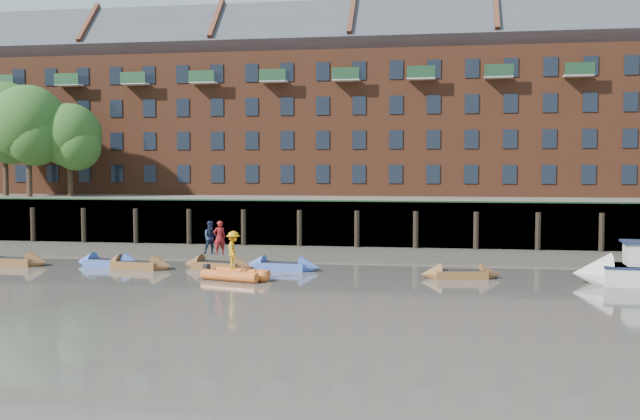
% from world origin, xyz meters
% --- Properties ---
extents(ground, '(220.00, 220.00, 0.00)m').
position_xyz_m(ground, '(0.00, 0.00, 0.00)').
color(ground, '#5D5850').
rests_on(ground, ground).
extents(foreshore, '(110.00, 8.00, 0.50)m').
position_xyz_m(foreshore, '(0.00, 18.00, 0.00)').
color(foreshore, '#3D382F').
rests_on(foreshore, ground).
extents(mud_band, '(110.00, 1.60, 0.10)m').
position_xyz_m(mud_band, '(0.00, 14.60, 0.00)').
color(mud_band, '#4C4336').
rests_on(mud_band, ground).
extents(river_wall, '(110.00, 1.23, 3.30)m').
position_xyz_m(river_wall, '(-0.00, 22.38, 1.59)').
color(river_wall, '#2D2A26').
rests_on(river_wall, ground).
extents(bank_terrace, '(110.00, 28.00, 3.20)m').
position_xyz_m(bank_terrace, '(0.00, 36.00, 1.60)').
color(bank_terrace, '#5E594D').
rests_on(bank_terrace, ground).
extents(apartment_terrace, '(80.60, 15.56, 20.98)m').
position_xyz_m(apartment_terrace, '(-0.00, 36.99, 12.82)').
color(apartment_terrace, brown).
rests_on(apartment_terrace, bank_terrace).
extents(tree_cluster, '(11.76, 7.74, 9.40)m').
position_xyz_m(tree_cluster, '(-25.62, 27.35, 9.00)').
color(tree_cluster, '#3A281C').
rests_on(tree_cluster, bank_terrace).
extents(rowboat_0, '(4.43, 1.38, 1.28)m').
position_xyz_m(rowboat_0, '(-16.40, 9.88, 0.23)').
color(rowboat_0, brown).
rests_on(rowboat_0, ground).
extents(rowboat_1, '(4.26, 1.76, 1.20)m').
position_xyz_m(rowboat_1, '(-10.68, 10.29, 0.21)').
color(rowboat_1, '#4765C3').
rests_on(rowboat_1, ground).
extents(rowboat_2, '(4.31, 1.81, 1.21)m').
position_xyz_m(rowboat_2, '(-8.77, 9.71, 0.21)').
color(rowboat_2, brown).
rests_on(rowboat_2, ground).
extents(rowboat_3, '(4.28, 1.93, 1.20)m').
position_xyz_m(rowboat_3, '(-4.33, 10.22, 0.21)').
color(rowboat_3, brown).
rests_on(rowboat_3, ground).
extents(rowboat_4, '(4.31, 1.70, 1.22)m').
position_xyz_m(rowboat_4, '(-0.80, 10.48, 0.22)').
color(rowboat_4, '#4765C3').
rests_on(rowboat_4, ground).
extents(rowboat_6, '(4.14, 1.79, 1.16)m').
position_xyz_m(rowboat_6, '(8.70, 9.02, 0.21)').
color(rowboat_6, brown).
rests_on(rowboat_6, ground).
extents(rib_tender, '(3.51, 2.45, 0.59)m').
position_xyz_m(rib_tender, '(-2.21, 6.68, 0.26)').
color(rib_tender, orange).
rests_on(rib_tender, ground).
extents(motor_launch, '(6.57, 2.44, 2.67)m').
position_xyz_m(motor_launch, '(16.83, 8.28, 0.68)').
color(motor_launch, silver).
rests_on(motor_launch, ground).
extents(person_rower_a, '(0.81, 0.73, 1.85)m').
position_xyz_m(person_rower_a, '(-4.25, 10.28, 1.73)').
color(person_rower_a, maroon).
rests_on(person_rower_a, rowboat_3).
extents(person_rower_b, '(1.10, 1.00, 1.84)m').
position_xyz_m(person_rower_b, '(-4.75, 10.34, 1.72)').
color(person_rower_b, '#19233F').
rests_on(person_rower_b, rowboat_3).
extents(person_rib_crew, '(0.98, 1.35, 1.88)m').
position_xyz_m(person_rib_crew, '(-2.42, 6.62, 1.49)').
color(person_rib_crew, orange).
rests_on(person_rib_crew, rib_tender).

